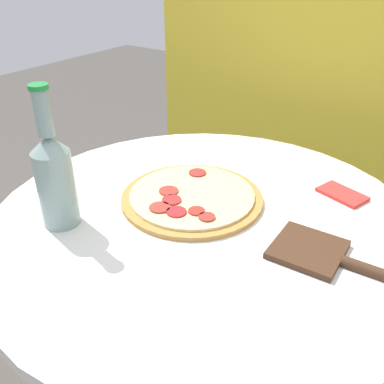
% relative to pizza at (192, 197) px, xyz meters
% --- Properties ---
extents(table, '(0.88, 0.88, 0.76)m').
position_rel_pizza_xyz_m(table, '(0.06, -0.04, -0.22)').
color(table, silver).
rests_on(table, ground_plane).
extents(fence_panel, '(1.30, 0.04, 1.45)m').
position_rel_pizza_xyz_m(fence_panel, '(0.06, 0.68, -0.04)').
color(fence_panel, gold).
rests_on(fence_panel, ground_plane).
extents(pizza, '(0.30, 0.30, 0.02)m').
position_rel_pizza_xyz_m(pizza, '(0.00, 0.00, 0.00)').
color(pizza, '#B77F3D').
rests_on(pizza, table).
extents(beer_bottle, '(0.07, 0.07, 0.28)m').
position_rel_pizza_xyz_m(beer_bottle, '(-0.16, -0.22, 0.10)').
color(beer_bottle, gray).
rests_on(beer_bottle, table).
extents(pizza_paddle, '(0.25, 0.12, 0.02)m').
position_rel_pizza_xyz_m(pizza_paddle, '(0.31, -0.02, -0.00)').
color(pizza_paddle, '#422819').
rests_on(pizza_paddle, table).
extents(napkin, '(0.11, 0.09, 0.01)m').
position_rel_pizza_xyz_m(napkin, '(0.26, 0.21, -0.00)').
color(napkin, red).
rests_on(napkin, table).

